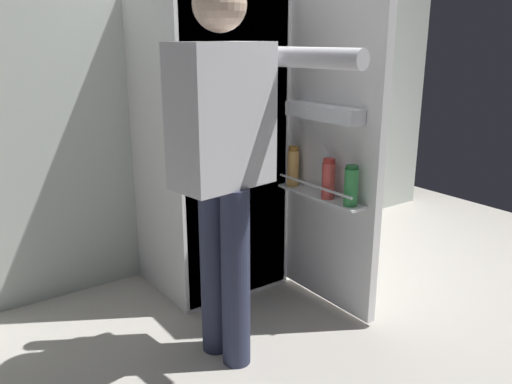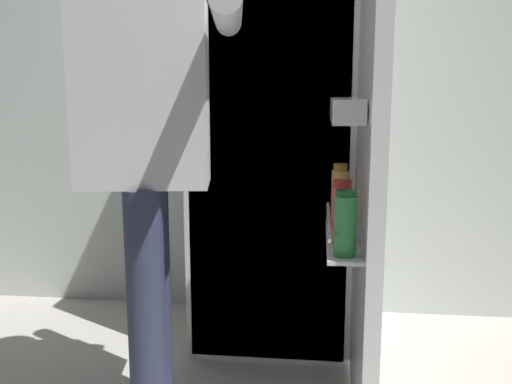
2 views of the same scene
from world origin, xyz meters
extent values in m
cube|color=beige|center=(0.00, 0.88, 1.34)|extent=(4.40, 0.10, 2.69)
cube|color=white|center=(0.00, 0.54, 0.80)|extent=(0.65, 0.58, 1.60)
cube|color=white|center=(0.00, 0.25, 0.80)|extent=(0.61, 0.01, 1.56)
cube|color=white|center=(0.00, 0.30, 0.83)|extent=(0.57, 0.09, 0.01)
cube|color=white|center=(0.35, -0.06, 0.81)|extent=(0.05, 0.63, 1.56)
cube|color=white|center=(0.27, -0.06, 0.61)|extent=(0.10, 0.54, 0.01)
cylinder|color=silver|center=(0.23, -0.06, 0.67)|extent=(0.01, 0.52, 0.01)
cube|color=white|center=(0.27, -0.06, 1.02)|extent=(0.09, 0.46, 0.07)
cylinder|color=#DB4C47|center=(0.27, -0.13, 0.70)|extent=(0.06, 0.06, 0.17)
cylinder|color=#B22D28|center=(0.27, -0.13, 0.80)|extent=(0.06, 0.06, 0.02)
cylinder|color=green|center=(0.27, -0.27, 0.70)|extent=(0.06, 0.06, 0.18)
cylinder|color=#195B28|center=(0.27, -0.27, 0.80)|extent=(0.06, 0.06, 0.02)
cylinder|color=tan|center=(0.27, 0.14, 0.71)|extent=(0.06, 0.06, 0.19)
cylinder|color=#996623|center=(0.27, 0.14, 0.81)|extent=(0.05, 0.05, 0.02)
cylinder|color=gold|center=(0.07, 0.30, 0.88)|extent=(0.10, 0.10, 0.09)
cylinder|color=#2D334C|center=(-0.36, -0.09, 0.39)|extent=(0.12, 0.12, 0.79)
cylinder|color=#2D334C|center=(-0.33, -0.23, 0.39)|extent=(0.12, 0.12, 0.79)
cube|color=silver|center=(-0.35, -0.16, 1.07)|extent=(0.42, 0.28, 0.56)
cylinder|color=silver|center=(-0.37, 0.04, 1.05)|extent=(0.08, 0.08, 0.53)
cylinder|color=silver|center=(-0.06, -0.31, 1.29)|extent=(0.16, 0.53, 0.08)
camera|label=1|loc=(-1.41, -1.89, 1.36)|focal=36.49mm
camera|label=2|loc=(0.20, -1.85, 1.09)|focal=39.57mm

